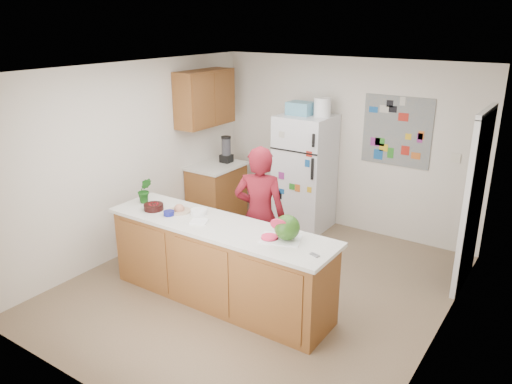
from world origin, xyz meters
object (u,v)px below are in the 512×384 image
Objects in this scene: watermelon at (287,227)px; cherry_bowl at (154,207)px; refrigerator at (305,173)px; person at (260,216)px.

cherry_bowl is (-1.69, -0.13, -0.10)m from watermelon.
watermelon is at bearing -65.37° from refrigerator.
watermelon is (0.71, -0.58, 0.23)m from person.
person reaches higher than cherry_bowl.
refrigerator is at bearing -99.29° from person.
refrigerator is at bearing 75.57° from cherry_bowl.
refrigerator reaches higher than cherry_bowl.
person is 7.44× the size of cherry_bowl.
watermelon reaches higher than cherry_bowl.
person is 1.23m from cherry_bowl.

